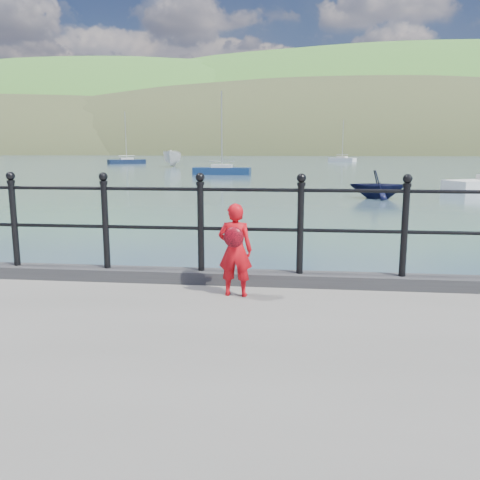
# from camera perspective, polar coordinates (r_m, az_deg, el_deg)

# --- Properties ---
(ground) EXTENTS (600.00, 600.00, 0.00)m
(ground) POSITION_cam_1_polar(r_m,az_deg,el_deg) (6.70, 1.20, -12.85)
(ground) COLOR #2D4251
(ground) RESTS_ON ground
(kerb) EXTENTS (60.00, 0.30, 0.15)m
(kerb) POSITION_cam_1_polar(r_m,az_deg,el_deg) (6.21, 1.11, -4.25)
(kerb) COLOR #28282B
(kerb) RESTS_ON quay
(railing) EXTENTS (18.11, 0.11, 1.20)m
(railing) POSITION_cam_1_polar(r_m,az_deg,el_deg) (6.07, 1.14, 2.61)
(railing) COLOR black
(railing) RESTS_ON kerb
(far_shore) EXTENTS (830.00, 200.00, 156.00)m
(far_shore) POSITION_cam_1_polar(r_m,az_deg,el_deg) (249.71, 15.28, 4.23)
(far_shore) COLOR #333A21
(far_shore) RESTS_ON ground
(child) EXTENTS (0.39, 0.32, 1.04)m
(child) POSITION_cam_1_polar(r_m,az_deg,el_deg) (5.61, -0.55, -1.06)
(child) COLOR red
(child) RESTS_ON quay
(launch_white) EXTENTS (2.80, 6.07, 2.27)m
(launch_white) POSITION_cam_1_polar(r_m,az_deg,el_deg) (70.45, -7.56, 9.07)
(launch_white) COLOR silver
(launch_white) RESTS_ON ground
(launch_navy) EXTENTS (2.84, 2.47, 1.47)m
(launch_navy) POSITION_cam_1_polar(r_m,az_deg,el_deg) (27.43, 15.23, 6.04)
(launch_navy) COLOR black
(launch_navy) RESTS_ON ground
(sailboat_port) EXTENTS (5.54, 1.92, 8.04)m
(sailboat_port) POSITION_cam_1_polar(r_m,az_deg,el_deg) (49.61, -2.04, 7.72)
(sailboat_port) COLOR #12284F
(sailboat_port) RESTS_ON ground
(sailboat_left) EXTENTS (5.84, 4.75, 8.31)m
(sailboat_left) POSITION_cam_1_polar(r_m,az_deg,el_deg) (83.92, -12.61, 8.57)
(sailboat_left) COLOR black
(sailboat_left) RESTS_ON ground
(sailboat_deep) EXTENTS (5.09, 4.20, 7.74)m
(sailboat_deep) POSITION_cam_1_polar(r_m,az_deg,el_deg) (96.73, 11.39, 8.83)
(sailboat_deep) COLOR silver
(sailboat_deep) RESTS_ON ground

